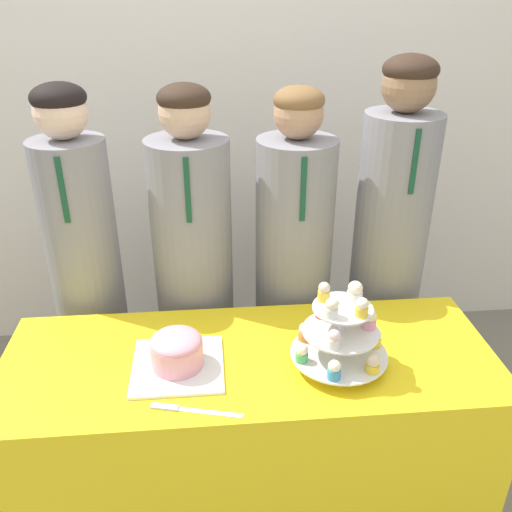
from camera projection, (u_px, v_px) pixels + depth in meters
wall_back at (226, 76)px, 2.49m from camera, size 9.00×0.06×2.70m
table at (250, 441)px, 1.83m from camera, size 1.52×0.56×0.71m
round_cake at (177, 352)px, 1.59m from camera, size 0.27×0.27×0.12m
cake_knife at (181, 409)px, 1.46m from camera, size 0.25×0.08×0.01m
cupcake_stand at (341, 331)px, 1.58m from camera, size 0.29×0.29×0.26m
student_0 at (89, 290)px, 2.03m from camera, size 0.26×0.26×1.46m
student_1 at (195, 289)px, 2.07m from camera, size 0.29×0.30×1.45m
student_2 at (292, 286)px, 2.11m from camera, size 0.29×0.29×1.44m
student_3 at (386, 269)px, 2.11m from camera, size 0.27×0.28×1.53m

